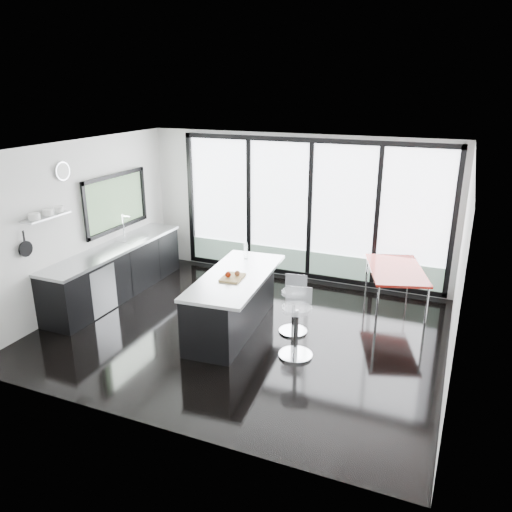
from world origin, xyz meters
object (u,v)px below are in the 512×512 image
at_px(bar_stool_near, 296,332).
at_px(red_table, 394,291).
at_px(bar_stool_far, 294,312).
at_px(island, 232,301).

height_order(bar_stool_near, red_table, red_table).
bearing_deg(bar_stool_far, red_table, 37.59).
bearing_deg(red_table, island, -145.23).
relative_size(bar_stool_far, red_table, 0.47).
xyz_separation_m(bar_stool_far, red_table, (1.32, 1.31, 0.05)).
bearing_deg(bar_stool_near, red_table, 52.23).
distance_m(bar_stool_near, bar_stool_far, 0.72).
relative_size(island, bar_stool_far, 3.31).
relative_size(island, bar_stool_near, 3.01).
bearing_deg(bar_stool_far, bar_stool_near, -75.83).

